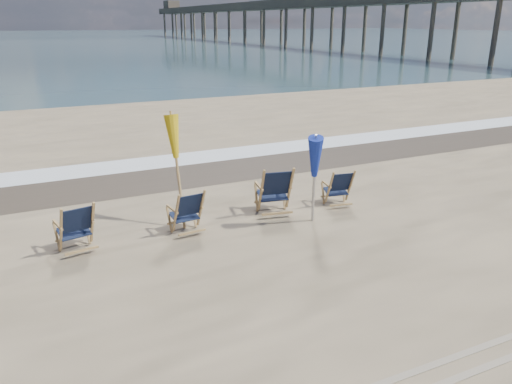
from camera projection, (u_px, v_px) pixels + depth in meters
ocean at (28, 39)px, 117.31m from camera, size 400.00×400.00×0.00m
surf_foam at (169, 160)px, 14.89m from camera, size 200.00×1.40×0.01m
wet_sand_strip at (184, 174)px, 13.61m from camera, size 200.00×2.60×0.00m
beach_chair_0 at (93, 225)px, 8.94m from camera, size 0.75×0.81×0.98m
beach_chair_1 at (201, 210)px, 9.70m from camera, size 0.67×0.74×0.93m
beach_chair_2 at (290, 190)px, 10.55m from camera, size 0.86×0.93×1.12m
beach_chair_3 at (350, 187)px, 11.09m from camera, size 0.68×0.73×0.89m
umbrella_yellow at (177, 143)px, 9.66m from camera, size 0.30×0.30×2.24m
umbrella_blue at (315, 157)px, 9.70m from camera, size 0.30×0.30×1.96m
fishing_pier at (278, 17)px, 84.92m from camera, size 4.40×140.00×9.30m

